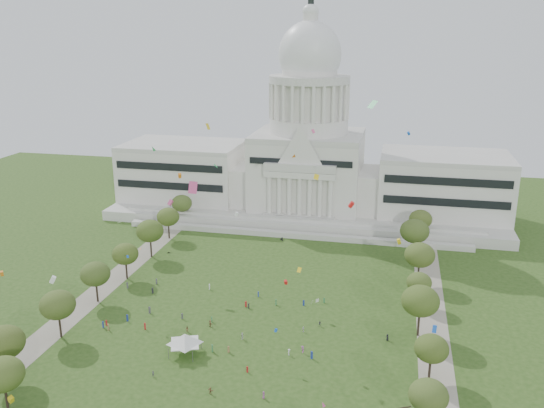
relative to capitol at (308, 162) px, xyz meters
The scene contains 33 objects.
ground 115.76m from the capitol, 90.00° to the right, with size 400.00×400.00×0.00m, color #294816.
capitol is the anchor object (origin of this frame).
path_left 98.93m from the capitol, 119.87° to the right, with size 8.00×160.00×0.04m, color gray.
path_right 98.93m from the capitol, 60.13° to the right, with size 8.00×160.00×0.04m, color gray.
row_tree_l_0 143.26m from the capitol, 108.50° to the right, with size 8.85×8.85×12.59m.
row_tree_r_0 141.31m from the capitol, 71.35° to the right, with size 7.67×7.67×10.91m.
row_tree_l_1 125.32m from the capitol, 110.71° to the right, with size 8.86×8.86×12.59m.
row_tree_r_1 125.12m from the capitol, 68.16° to the right, with size 7.58×7.58×10.78m.
row_tree_l_2 107.19m from the capitol, 115.07° to the right, with size 8.42×8.42×11.97m.
row_tree_r_2 106.56m from the capitol, 65.33° to the right, with size 9.55×9.55×13.58m.
row_tree_l_3 92.14m from the capitol, 118.96° to the right, with size 8.12×8.12×11.55m.
row_tree_r_3 91.98m from the capitol, 60.70° to the right, with size 7.01×7.01×9.98m.
row_tree_l_4 76.50m from the capitol, 125.78° to the right, with size 9.29×9.29×13.21m.
row_tree_r_4 78.81m from the capitol, 54.84° to the right, with size 9.19×9.19×13.06m.
row_tree_l_5 63.64m from the capitol, 136.72° to the right, with size 8.33×8.33×11.85m.
row_tree_r_5 62.67m from the capitol, 44.94° to the right, with size 9.82×9.82×13.96m.
row_tree_l_6 54.69m from the capitol, 152.45° to the right, with size 8.19×8.19×11.64m.
row_tree_r_6 54.32m from the capitol, 28.99° to the right, with size 8.42×8.42×11.97m.
near_tree_0 151.09m from the capitol, 104.63° to the right, with size 8.47×8.47×12.04m.
event_tent 119.06m from the capitol, 95.14° to the right, with size 11.71×11.71×5.06m.
person_0 109.00m from the capitol, 69.93° to the right, with size 0.86×0.56×1.76m, color #26262B.
person_2 101.04m from the capitol, 78.79° to the right, with size 0.74×0.46×1.53m, color #4C4C51.
person_3 114.02m from the capitol, 81.32° to the right, with size 1.21×0.62×1.87m, color #994C8C.
person_4 109.79m from the capitol, 89.44° to the right, with size 1.12×0.61×1.92m, color silver.
person_5 105.88m from the capitol, 94.89° to the right, with size 1.74×0.69×1.87m, color olive.
person_6 132.45m from the capitol, 84.78° to the right, with size 0.80×0.52×1.64m, color #994C8C.
person_7 130.32m from the capitol, 96.33° to the right, with size 0.54×0.39×1.47m, color #4C4C51.
person_8 110.22m from the capitol, 97.34° to the right, with size 0.79×0.48×1.62m, color olive.
person_9 115.34m from the capitol, 82.93° to the right, with size 1.07×0.55×1.66m, color silver.
person_10 104.11m from the capitol, 81.30° to the right, with size 0.89×0.48×1.51m, color silver.
person_11 132.86m from the capitol, 89.80° to the right, with size 1.49×0.59×1.61m, color olive.
distant_crowd 102.12m from the capitol, 98.38° to the right, with size 60.76×40.47×1.92m.
kite_swarm 102.12m from the capitol, 87.81° to the right, with size 88.30×95.81×56.36m.
Camera 1 is at (36.32, -118.05, 74.27)m, focal length 38.00 mm.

